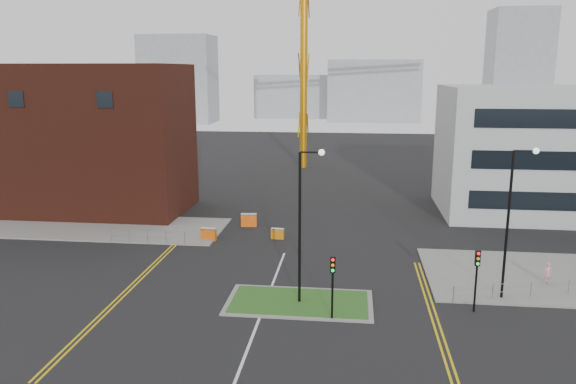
# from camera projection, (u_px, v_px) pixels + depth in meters

# --- Properties ---
(ground) EXTENTS (200.00, 200.00, 0.00)m
(ground) POSITION_uv_depth(u_px,v_px,m) (239.00, 372.00, 25.58)
(ground) COLOR black
(ground) RESTS_ON ground
(pavement_left) EXTENTS (28.00, 8.00, 0.12)m
(pavement_left) POSITION_uv_depth(u_px,v_px,m) (65.00, 226.00, 49.18)
(pavement_left) COLOR slate
(pavement_left) RESTS_ON ground
(island_kerb) EXTENTS (8.60, 4.60, 0.08)m
(island_kerb) POSITION_uv_depth(u_px,v_px,m) (299.00, 302.00, 33.11)
(island_kerb) COLOR slate
(island_kerb) RESTS_ON ground
(grass_island) EXTENTS (8.00, 4.00, 0.12)m
(grass_island) POSITION_uv_depth(u_px,v_px,m) (299.00, 302.00, 33.10)
(grass_island) COLOR #26551C
(grass_island) RESTS_ON ground
(brick_building) EXTENTS (24.20, 10.07, 14.24)m
(brick_building) POSITION_uv_depth(u_px,v_px,m) (61.00, 140.00, 53.88)
(brick_building) COLOR #4C1D13
(brick_building) RESTS_ON ground
(streetlamp_island) EXTENTS (1.46, 0.36, 9.18)m
(streetlamp_island) POSITION_uv_depth(u_px,v_px,m) (304.00, 215.00, 31.93)
(streetlamp_island) COLOR black
(streetlamp_island) RESTS_ON ground
(streetlamp_right_near) EXTENTS (1.46, 0.36, 9.18)m
(streetlamp_right_near) POSITION_uv_depth(u_px,v_px,m) (513.00, 212.00, 32.52)
(streetlamp_right_near) COLOR black
(streetlamp_right_near) RESTS_ON ground
(traffic_light_island) EXTENTS (0.28, 0.33, 3.65)m
(traffic_light_island) POSITION_uv_depth(u_px,v_px,m) (333.00, 276.00, 30.38)
(traffic_light_island) COLOR black
(traffic_light_island) RESTS_ON ground
(traffic_light_right) EXTENTS (0.28, 0.33, 3.65)m
(traffic_light_right) POSITION_uv_depth(u_px,v_px,m) (477.00, 269.00, 31.41)
(traffic_light_right) COLOR black
(traffic_light_right) RESTS_ON ground
(railing_left) EXTENTS (6.05, 0.05, 1.10)m
(railing_left) POSITION_uv_depth(u_px,v_px,m) (147.00, 235.00, 44.13)
(railing_left) COLOR gray
(railing_left) RESTS_ON ground
(centre_line) EXTENTS (0.15, 30.00, 0.01)m
(centre_line) POSITION_uv_depth(u_px,v_px,m) (247.00, 350.00, 27.52)
(centre_line) COLOR silver
(centre_line) RESTS_ON ground
(yellow_left_a) EXTENTS (0.12, 24.00, 0.01)m
(yellow_left_a) POSITION_uv_depth(u_px,v_px,m) (133.00, 282.00, 36.30)
(yellow_left_a) COLOR gold
(yellow_left_a) RESTS_ON ground
(yellow_left_b) EXTENTS (0.12, 24.00, 0.01)m
(yellow_left_b) POSITION_uv_depth(u_px,v_px,m) (138.00, 283.00, 36.26)
(yellow_left_b) COLOR gold
(yellow_left_b) RESTS_ON ground
(yellow_right_a) EXTENTS (0.12, 20.00, 0.01)m
(yellow_right_a) POSITION_uv_depth(u_px,v_px,m) (434.00, 324.00, 30.32)
(yellow_right_a) COLOR gold
(yellow_right_a) RESTS_ON ground
(yellow_right_b) EXTENTS (0.12, 20.00, 0.01)m
(yellow_right_b) POSITION_uv_depth(u_px,v_px,m) (439.00, 325.00, 30.29)
(yellow_right_b) COLOR gold
(yellow_right_b) RESTS_ON ground
(skyline_a) EXTENTS (18.00, 12.00, 22.00)m
(skyline_a) POSITION_uv_depth(u_px,v_px,m) (179.00, 79.00, 144.20)
(skyline_a) COLOR gray
(skyline_a) RESTS_ON ground
(skyline_b) EXTENTS (24.00, 12.00, 16.00)m
(skyline_b) POSITION_uv_depth(u_px,v_px,m) (374.00, 91.00, 148.88)
(skyline_b) COLOR gray
(skyline_b) RESTS_ON ground
(skyline_c) EXTENTS (14.00, 12.00, 28.00)m
(skyline_c) POSITION_uv_depth(u_px,v_px,m) (518.00, 67.00, 138.79)
(skyline_c) COLOR gray
(skyline_c) RESTS_ON ground
(skyline_d) EXTENTS (30.00, 12.00, 12.00)m
(skyline_d) POSITION_uv_depth(u_px,v_px,m) (309.00, 96.00, 161.05)
(skyline_d) COLOR gray
(skyline_d) RESTS_ON ground
(pedestrian) EXTENTS (0.64, 0.51, 1.54)m
(pedestrian) POSITION_uv_depth(u_px,v_px,m) (548.00, 274.00, 35.66)
(pedestrian) COLOR pink
(pedestrian) RESTS_ON ground
(barrier_left) EXTENTS (1.27, 0.53, 1.04)m
(barrier_left) POSITION_uv_depth(u_px,v_px,m) (209.00, 234.00, 45.13)
(barrier_left) COLOR #D0520B
(barrier_left) RESTS_ON ground
(barrier_mid) EXTENTS (1.40, 0.60, 1.15)m
(barrier_mid) POSITION_uv_depth(u_px,v_px,m) (249.00, 220.00, 49.19)
(barrier_mid) COLOR #E7580C
(barrier_mid) RESTS_ON ground
(barrier_right) EXTENTS (1.07, 0.43, 0.88)m
(barrier_right) POSITION_uv_depth(u_px,v_px,m) (278.00, 233.00, 45.58)
(barrier_right) COLOR orange
(barrier_right) RESTS_ON ground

